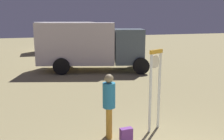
{
  "coord_description": "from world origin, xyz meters",
  "views": [
    {
      "loc": [
        -2.76,
        -3.17,
        2.95
      ],
      "look_at": [
        0.2,
        4.96,
        1.2
      ],
      "focal_mm": 40.32,
      "sensor_mm": 36.0,
      "label": 1
    }
  ],
  "objects_px": {
    "standing_clock": "(155,82)",
    "box_truck_near": "(89,44)",
    "box_truck_far": "(74,35)",
    "person_near_clock": "(109,103)",
    "backpack": "(126,137)"
  },
  "relations": [
    {
      "from": "standing_clock",
      "to": "box_truck_near",
      "type": "relative_size",
      "value": 0.33
    },
    {
      "from": "person_near_clock",
      "to": "backpack",
      "type": "relative_size",
      "value": 3.8
    },
    {
      "from": "box_truck_near",
      "to": "box_truck_far",
      "type": "distance_m",
      "value": 9.26
    },
    {
      "from": "person_near_clock",
      "to": "box_truck_far",
      "type": "bearing_deg",
      "value": 81.18
    },
    {
      "from": "person_near_clock",
      "to": "box_truck_far",
      "type": "distance_m",
      "value": 17.91
    },
    {
      "from": "backpack",
      "to": "box_truck_far",
      "type": "relative_size",
      "value": 0.06
    },
    {
      "from": "box_truck_far",
      "to": "backpack",
      "type": "bearing_deg",
      "value": -97.83
    },
    {
      "from": "standing_clock",
      "to": "backpack",
      "type": "relative_size",
      "value": 5.06
    },
    {
      "from": "standing_clock",
      "to": "box_truck_near",
      "type": "distance_m",
      "value": 8.47
    },
    {
      "from": "box_truck_near",
      "to": "person_near_clock",
      "type": "bearing_deg",
      "value": -101.85
    },
    {
      "from": "backpack",
      "to": "box_truck_far",
      "type": "xyz_separation_m",
      "value": [
        2.5,
        18.21,
        1.32
      ]
    },
    {
      "from": "standing_clock",
      "to": "box_truck_near",
      "type": "bearing_deg",
      "value": 86.71
    },
    {
      "from": "standing_clock",
      "to": "box_truck_near",
      "type": "xyz_separation_m",
      "value": [
        0.49,
        8.46,
        0.21
      ]
    },
    {
      "from": "standing_clock",
      "to": "box_truck_far",
      "type": "distance_m",
      "value": 17.72
    },
    {
      "from": "standing_clock",
      "to": "backpack",
      "type": "height_order",
      "value": "standing_clock"
    }
  ]
}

